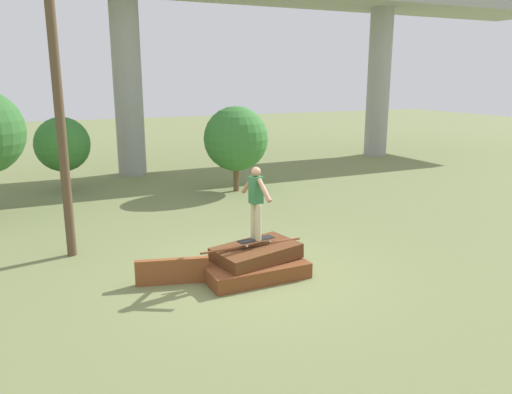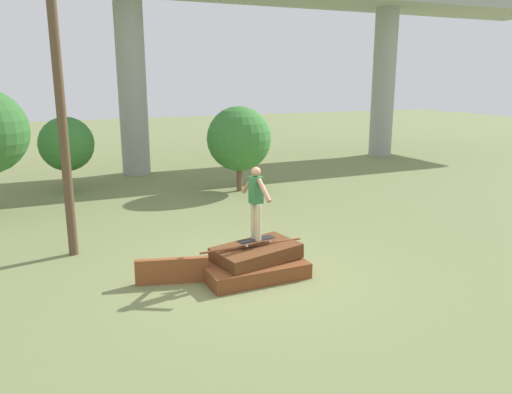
{
  "view_description": "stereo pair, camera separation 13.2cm",
  "coord_description": "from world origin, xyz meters",
  "px_view_note": "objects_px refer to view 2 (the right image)",
  "views": [
    {
      "loc": [
        -3.84,
        -8.45,
        3.83
      ],
      "look_at": [
        0.1,
        0.04,
        1.58
      ],
      "focal_mm": 35.0,
      "sensor_mm": 36.0,
      "label": 1
    },
    {
      "loc": [
        -3.72,
        -8.5,
        3.83
      ],
      "look_at": [
        0.1,
        0.04,
        1.58
      ],
      "focal_mm": 35.0,
      "sensor_mm": 36.0,
      "label": 2
    }
  ],
  "objects_px": {
    "skateboard": "(256,240)",
    "tree_behind_right": "(66,144)",
    "tree_mid_back": "(239,139)",
    "utility_pole": "(56,58)",
    "skater": "(256,199)"
  },
  "relations": [
    {
      "from": "skateboard",
      "to": "tree_mid_back",
      "type": "bearing_deg",
      "value": 70.26
    },
    {
      "from": "skater",
      "to": "utility_pole",
      "type": "xyz_separation_m",
      "value": [
        -3.24,
        2.68,
        2.66
      ]
    },
    {
      "from": "utility_pole",
      "to": "tree_mid_back",
      "type": "distance_m",
      "value": 7.63
    },
    {
      "from": "tree_behind_right",
      "to": "utility_pole",
      "type": "bearing_deg",
      "value": -93.63
    },
    {
      "from": "tree_behind_right",
      "to": "tree_mid_back",
      "type": "height_order",
      "value": "tree_mid_back"
    },
    {
      "from": "skateboard",
      "to": "tree_mid_back",
      "type": "xyz_separation_m",
      "value": [
        2.53,
        7.05,
        1.09
      ]
    },
    {
      "from": "skater",
      "to": "utility_pole",
      "type": "bearing_deg",
      "value": 140.41
    },
    {
      "from": "skateboard",
      "to": "tree_behind_right",
      "type": "relative_size",
      "value": 0.31
    },
    {
      "from": "skater",
      "to": "tree_behind_right",
      "type": "bearing_deg",
      "value": 106.7
    },
    {
      "from": "skateboard",
      "to": "tree_behind_right",
      "type": "xyz_separation_m",
      "value": [
        -2.81,
        9.38,
        0.92
      ]
    },
    {
      "from": "tree_behind_right",
      "to": "tree_mid_back",
      "type": "bearing_deg",
      "value": -23.47
    },
    {
      "from": "skateboard",
      "to": "utility_pole",
      "type": "distance_m",
      "value": 5.46
    },
    {
      "from": "skateboard",
      "to": "utility_pole",
      "type": "relative_size",
      "value": 0.1
    },
    {
      "from": "utility_pole",
      "to": "skateboard",
      "type": "bearing_deg",
      "value": -39.59
    },
    {
      "from": "skater",
      "to": "tree_mid_back",
      "type": "xyz_separation_m",
      "value": [
        2.53,
        7.05,
        0.26
      ]
    }
  ]
}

